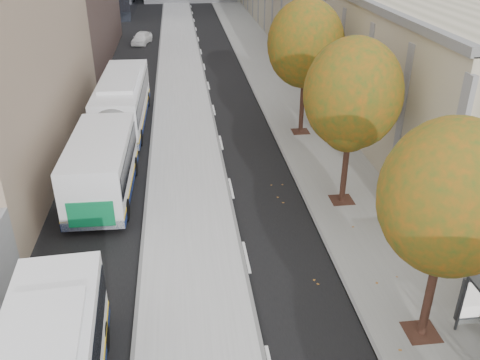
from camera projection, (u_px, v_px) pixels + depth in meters
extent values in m
cube|color=#B1B1B1|center=(183.00, 115.00, 35.58)|extent=(4.25, 150.00, 0.15)
cube|color=gray|center=(295.00, 111.00, 36.45)|extent=(4.75, 150.00, 0.08)
cylinder|color=black|center=(429.00, 294.00, 16.25)|extent=(0.28, 0.28, 3.24)
sphere|color=#204E17|center=(451.00, 198.00, 14.61)|extent=(4.20, 4.20, 4.20)
cylinder|color=black|center=(345.00, 169.00, 24.15)|extent=(0.28, 0.28, 3.38)
sphere|color=#204E17|center=(353.00, 94.00, 22.43)|extent=(4.40, 4.40, 4.40)
cylinder|color=black|center=(302.00, 106.00, 32.04)|extent=(0.28, 0.28, 3.51)
sphere|color=#204E17|center=(306.00, 44.00, 30.26)|extent=(4.60, 4.60, 4.60)
cube|color=white|center=(116.00, 126.00, 29.68)|extent=(3.09, 18.74, 3.12)
cube|color=black|center=(115.00, 117.00, 29.42)|extent=(3.13, 18.00, 1.08)
cube|color=#0D7944|center=(96.00, 214.00, 21.65)|extent=(1.97, 0.10, 1.20)
imported|color=white|center=(142.00, 38.00, 55.44)|extent=(2.44, 4.14, 1.32)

